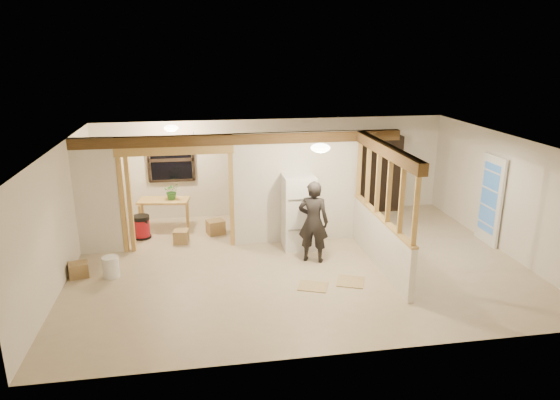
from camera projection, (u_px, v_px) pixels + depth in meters
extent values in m
cube|color=#C2AD90|center=(298.00, 262.00, 10.28)|extent=(9.00, 6.50, 0.01)
cube|color=white|center=(299.00, 142.00, 9.54)|extent=(9.00, 6.50, 0.01)
cube|color=silver|center=(274.00, 167.00, 12.97)|extent=(9.00, 0.01, 2.50)
cube|color=silver|center=(345.00, 275.00, 6.84)|extent=(9.00, 0.01, 2.50)
cube|color=silver|center=(60.00, 216.00, 9.21)|extent=(0.01, 6.50, 2.50)
cube|color=silver|center=(506.00, 194.00, 10.60)|extent=(0.01, 6.50, 2.50)
cube|color=silver|center=(97.00, 197.00, 10.41)|extent=(0.90, 0.12, 2.50)
cube|color=silver|center=(296.00, 188.00, 11.07)|extent=(2.80, 0.12, 2.50)
cube|color=tan|center=(178.00, 200.00, 10.71)|extent=(2.46, 0.14, 2.20)
cube|color=brown|center=(241.00, 139.00, 10.55)|extent=(7.00, 0.18, 0.22)
cube|color=brown|center=(386.00, 150.00, 9.44)|extent=(0.18, 3.30, 0.22)
cube|color=silver|center=(380.00, 242.00, 10.00)|extent=(0.12, 3.20, 1.00)
cube|color=tan|center=(383.00, 186.00, 9.65)|extent=(0.14, 3.20, 1.32)
cube|color=black|center=(171.00, 160.00, 12.40)|extent=(1.12, 0.10, 1.10)
cube|color=white|center=(490.00, 200.00, 11.04)|extent=(0.12, 0.86, 2.00)
ellipsoid|color=#FFEABF|center=(320.00, 148.00, 9.12)|extent=(0.36, 0.36, 0.16)
ellipsoid|color=#FFEABF|center=(171.00, 128.00, 11.32)|extent=(0.32, 0.32, 0.14)
ellipsoid|color=#FFD88C|center=(194.00, 146.00, 10.83)|extent=(0.07, 0.07, 0.07)
cube|color=white|center=(299.00, 212.00, 10.83)|extent=(0.67, 0.65, 1.63)
imported|color=black|center=(313.00, 222.00, 10.11)|extent=(0.73, 0.62, 1.71)
cube|color=tan|center=(165.00, 214.00, 12.04)|extent=(1.27, 0.76, 0.75)
imported|color=#347028|center=(172.00, 191.00, 11.89)|extent=(0.37, 0.33, 0.40)
cylinder|color=#A3111B|center=(142.00, 227.00, 11.50)|extent=(0.50, 0.50, 0.55)
cube|color=black|center=(381.00, 174.00, 13.26)|extent=(1.01, 0.34, 2.03)
cylinder|color=white|center=(111.00, 267.00, 9.58)|extent=(0.37, 0.37, 0.40)
cube|color=#9C7B4B|center=(216.00, 227.00, 11.79)|extent=(0.47, 0.43, 0.34)
cube|color=#9C7B4B|center=(181.00, 236.00, 11.26)|extent=(0.36, 0.36, 0.30)
cube|color=#9C7B4B|center=(79.00, 270.00, 9.59)|extent=(0.41, 0.36, 0.29)
cube|color=tan|center=(351.00, 282.00, 9.41)|extent=(0.65, 0.65, 0.02)
cube|color=tan|center=(313.00, 286.00, 9.22)|extent=(0.65, 0.59, 0.02)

